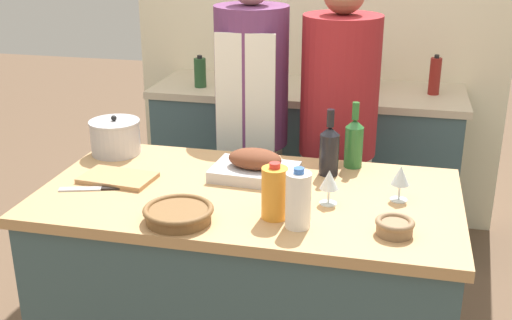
{
  "coord_description": "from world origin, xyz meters",
  "views": [
    {
      "loc": [
        0.52,
        -2.1,
        1.83
      ],
      "look_at": [
        0.0,
        0.12,
        0.96
      ],
      "focal_mm": 45.0,
      "sensor_mm": 36.0,
      "label": 1
    }
  ],
  "objects": [
    {
      "name": "kitchen_island",
      "position": [
        0.0,
        0.0,
        0.44
      ],
      "size": [
        1.53,
        0.82,
        0.88
      ],
      "color": "#3D565B",
      "rests_on": "ground_plane"
    },
    {
      "name": "back_counter",
      "position": [
        0.0,
        1.42,
        0.46
      ],
      "size": [
        1.75,
        0.6,
        0.92
      ],
      "color": "#3D565B",
      "rests_on": "ground_plane"
    },
    {
      "name": "back_wall",
      "position": [
        0.0,
        1.77,
        1.27
      ],
      "size": [
        2.25,
        0.1,
        2.55
      ],
      "color": "beige",
      "rests_on": "ground_plane"
    },
    {
      "name": "roasting_pan",
      "position": [
        -0.01,
        0.14,
        0.93
      ],
      "size": [
        0.34,
        0.24,
        0.12
      ],
      "color": "#BCBCC1",
      "rests_on": "kitchen_island"
    },
    {
      "name": "wicker_basket",
      "position": [
        -0.17,
        -0.29,
        0.91
      ],
      "size": [
        0.24,
        0.24,
        0.05
      ],
      "color": "brown",
      "rests_on": "kitchen_island"
    },
    {
      "name": "cutting_board",
      "position": [
        -0.52,
        -0.01,
        0.89
      ],
      "size": [
        0.29,
        0.19,
        0.02
      ],
      "color": "#AD7F51",
      "rests_on": "kitchen_island"
    },
    {
      "name": "stock_pot",
      "position": [
        -0.65,
        0.27,
        0.95
      ],
      "size": [
        0.21,
        0.21,
        0.17
      ],
      "color": "#B7B7BC",
      "rests_on": "kitchen_island"
    },
    {
      "name": "mixing_bowl",
      "position": [
        0.53,
        -0.22,
        0.91
      ],
      "size": [
        0.13,
        0.13,
        0.05
      ],
      "color": "#846647",
      "rests_on": "kitchen_island"
    },
    {
      "name": "juice_jug",
      "position": [
        0.14,
        -0.19,
        0.97
      ],
      "size": [
        0.09,
        0.09,
        0.2
      ],
      "color": "orange",
      "rests_on": "kitchen_island"
    },
    {
      "name": "milk_jug",
      "position": [
        0.22,
        -0.24,
        0.98
      ],
      "size": [
        0.08,
        0.08,
        0.21
      ],
      "color": "white",
      "rests_on": "kitchen_island"
    },
    {
      "name": "wine_bottle_green",
      "position": [
        0.35,
        0.35,
        0.99
      ],
      "size": [
        0.07,
        0.07,
        0.27
      ],
      "color": "#28662D",
      "rests_on": "kitchen_island"
    },
    {
      "name": "wine_bottle_dark",
      "position": [
        0.26,
        0.24,
        0.99
      ],
      "size": [
        0.08,
        0.08,
        0.26
      ],
      "color": "black",
      "rests_on": "kitchen_island"
    },
    {
      "name": "wine_glass_left",
      "position": [
        0.3,
        -0.04,
        0.97
      ],
      "size": [
        0.07,
        0.07,
        0.13
      ],
      "color": "silver",
      "rests_on": "kitchen_island"
    },
    {
      "name": "wine_glass_right",
      "position": [
        0.54,
        0.05,
        0.97
      ],
      "size": [
        0.07,
        0.07,
        0.13
      ],
      "color": "silver",
      "rests_on": "kitchen_island"
    },
    {
      "name": "knife_chef",
      "position": [
        -0.56,
        -0.11,
        0.88
      ],
      "size": [
        0.25,
        0.1,
        0.01
      ],
      "color": "#B7B7BC",
      "rests_on": "kitchen_island"
    },
    {
      "name": "stand_mixer",
      "position": [
        0.26,
        1.41,
        1.05
      ],
      "size": [
        0.18,
        0.14,
        0.32
      ],
      "color": "#B22323",
      "rests_on": "back_counter"
    },
    {
      "name": "condiment_bottle_tall",
      "position": [
        -0.6,
        1.3,
        1.01
      ],
      "size": [
        0.07,
        0.07,
        0.18
      ],
      "color": "#234C28",
      "rests_on": "back_counter"
    },
    {
      "name": "condiment_bottle_short",
      "position": [
        -0.21,
        1.38,
        1.0
      ],
      "size": [
        0.07,
        0.07,
        0.17
      ],
      "color": "#332D28",
      "rests_on": "back_counter"
    },
    {
      "name": "condiment_bottle_extra",
      "position": [
        0.69,
        1.44,
        1.02
      ],
      "size": [
        0.06,
        0.06,
        0.22
      ],
      "color": "maroon",
      "rests_on": "back_counter"
    },
    {
      "name": "person_cook_aproned",
      "position": [
        -0.18,
        0.79,
        0.91
      ],
      "size": [
        0.35,
        0.36,
        1.65
      ],
      "rotation": [
        0.0,
        0.0,
        0.06
      ],
      "color": "beige",
      "rests_on": "ground_plane"
    },
    {
      "name": "person_cook_guest",
      "position": [
        0.24,
        0.79,
        0.89
      ],
      "size": [
        0.36,
        0.36,
        1.61
      ],
      "rotation": [
        0.0,
        0.0,
        -0.26
      ],
      "color": "beige",
      "rests_on": "ground_plane"
    }
  ]
}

